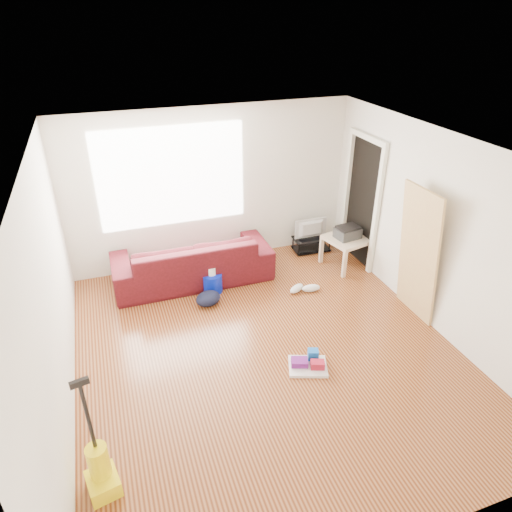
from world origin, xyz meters
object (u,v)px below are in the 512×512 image
object	(u,v)px
side_table	(347,242)
tv_stand	(311,244)
sofa	(194,279)
cleaning_tray	(308,363)
bucket	(213,291)
vacuum	(101,471)
backpack	(209,304)

from	to	relation	value
side_table	tv_stand	bearing A→B (deg)	114.83
sofa	cleaning_tray	bearing A→B (deg)	109.68
bucket	cleaning_tray	world-z (taller)	cleaning_tray
tv_stand	vacuum	world-z (taller)	vacuum
tv_stand	bucket	xyz separation A→B (m)	(-1.95, -0.70, -0.12)
sofa	tv_stand	xyz separation A→B (m)	(2.14, 0.27, 0.12)
side_table	vacuum	distance (m)	4.85
sofa	tv_stand	distance (m)	2.16
side_table	backpack	size ratio (longest dim) A/B	2.02
vacuum	bucket	bearing A→B (deg)	46.81
sofa	side_table	world-z (taller)	side_table
vacuum	side_table	bearing A→B (deg)	23.97
side_table	vacuum	size ratio (longest dim) A/B	0.59
bucket	tv_stand	bearing A→B (deg)	19.83
tv_stand	sofa	bearing A→B (deg)	-169.74
side_table	vacuum	world-z (taller)	vacuum
sofa	side_table	xyz separation A→B (m)	(2.44, -0.38, 0.42)
vacuum	sofa	bearing A→B (deg)	53.20
sofa	cleaning_tray	xyz separation A→B (m)	(0.85, -2.38, 0.05)
backpack	vacuum	size ratio (longest dim) A/B	0.29
tv_stand	bucket	distance (m)	2.07
bucket	backpack	distance (m)	0.34
tv_stand	bucket	bearing A→B (deg)	-157.10
backpack	sofa	bearing A→B (deg)	75.95
cleaning_tray	backpack	distance (m)	1.82
sofa	vacuum	distance (m)	3.53
bucket	vacuum	xyz separation A→B (m)	(-1.70, -2.75, 0.23)
tv_stand	backpack	size ratio (longest dim) A/B	1.75
sofa	bucket	world-z (taller)	sofa
bucket	vacuum	size ratio (longest dim) A/B	0.24
tv_stand	bucket	world-z (taller)	tv_stand
side_table	cleaning_tray	size ratio (longest dim) A/B	1.36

